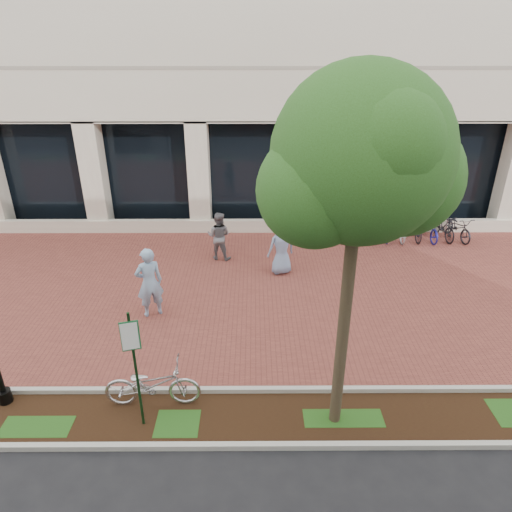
{
  "coord_description": "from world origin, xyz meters",
  "views": [
    {
      "loc": [
        0.08,
        -12.12,
        6.97
      ],
      "look_at": [
        0.14,
        -0.8,
        1.5
      ],
      "focal_mm": 32.0,
      "sensor_mm": 36.0,
      "label": 1
    }
  ],
  "objects_px": {
    "parking_sign": "(134,358)",
    "locked_bicycle": "(152,384)",
    "pedestrian_left": "(149,283)",
    "pedestrian_mid": "(219,236)",
    "pedestrian_right": "(281,247)",
    "street_tree": "(362,167)",
    "bike_rack_cluster": "(414,227)",
    "bollard": "(419,225)"
  },
  "relations": [
    {
      "from": "parking_sign",
      "to": "locked_bicycle",
      "type": "relative_size",
      "value": 1.32
    },
    {
      "from": "parking_sign",
      "to": "pedestrian_left",
      "type": "bearing_deg",
      "value": 83.29
    },
    {
      "from": "parking_sign",
      "to": "pedestrian_mid",
      "type": "xyz_separation_m",
      "value": [
        1.02,
        7.52,
        -0.81
      ]
    },
    {
      "from": "pedestrian_mid",
      "to": "pedestrian_right",
      "type": "height_order",
      "value": "pedestrian_right"
    },
    {
      "from": "street_tree",
      "to": "bike_rack_cluster",
      "type": "xyz_separation_m",
      "value": [
        4.4,
        9.08,
        -4.69
      ]
    },
    {
      "from": "street_tree",
      "to": "bike_rack_cluster",
      "type": "height_order",
      "value": "street_tree"
    },
    {
      "from": "pedestrian_right",
      "to": "parking_sign",
      "type": "bearing_deg",
      "value": 43.94
    },
    {
      "from": "locked_bicycle",
      "to": "pedestrian_left",
      "type": "relative_size",
      "value": 0.98
    },
    {
      "from": "street_tree",
      "to": "pedestrian_left",
      "type": "xyz_separation_m",
      "value": [
        -4.47,
        3.85,
        -4.16
      ]
    },
    {
      "from": "parking_sign",
      "to": "pedestrian_right",
      "type": "xyz_separation_m",
      "value": [
        3.08,
        6.46,
        -0.74
      ]
    },
    {
      "from": "parking_sign",
      "to": "locked_bicycle",
      "type": "distance_m",
      "value": 1.27
    },
    {
      "from": "pedestrian_left",
      "to": "locked_bicycle",
      "type": "bearing_deg",
      "value": 76.14
    },
    {
      "from": "street_tree",
      "to": "pedestrian_mid",
      "type": "bearing_deg",
      "value": 111.11
    },
    {
      "from": "bollard",
      "to": "pedestrian_left",
      "type": "bearing_deg",
      "value": -149.3
    },
    {
      "from": "bollard",
      "to": "bike_rack_cluster",
      "type": "xyz_separation_m",
      "value": [
        -0.24,
        -0.18,
        0.02
      ]
    },
    {
      "from": "pedestrian_right",
      "to": "bollard",
      "type": "distance_m",
      "value": 6.19
    },
    {
      "from": "pedestrian_left",
      "to": "pedestrian_right",
      "type": "xyz_separation_m",
      "value": [
        3.69,
        2.48,
        -0.1
      ]
    },
    {
      "from": "parking_sign",
      "to": "pedestrian_mid",
      "type": "height_order",
      "value": "parking_sign"
    },
    {
      "from": "street_tree",
      "to": "bollard",
      "type": "height_order",
      "value": "street_tree"
    },
    {
      "from": "pedestrian_mid",
      "to": "bollard",
      "type": "xyz_separation_m",
      "value": [
        7.5,
        1.88,
        -0.39
      ]
    },
    {
      "from": "pedestrian_mid",
      "to": "street_tree",
      "type": "bearing_deg",
      "value": 125.18
    },
    {
      "from": "locked_bicycle",
      "to": "street_tree",
      "type": "bearing_deg",
      "value": -98.16
    },
    {
      "from": "locked_bicycle",
      "to": "bike_rack_cluster",
      "type": "relative_size",
      "value": 0.47
    },
    {
      "from": "locked_bicycle",
      "to": "bollard",
      "type": "bearing_deg",
      "value": -45.13
    },
    {
      "from": "locked_bicycle",
      "to": "bollard",
      "type": "relative_size",
      "value": 2.22
    },
    {
      "from": "locked_bicycle",
      "to": "pedestrian_left",
      "type": "xyz_separation_m",
      "value": [
        -0.72,
        3.41,
        0.49
      ]
    },
    {
      "from": "parking_sign",
      "to": "bollard",
      "type": "height_order",
      "value": "parking_sign"
    },
    {
      "from": "street_tree",
      "to": "pedestrian_mid",
      "type": "relative_size",
      "value": 4.0
    },
    {
      "from": "pedestrian_left",
      "to": "bike_rack_cluster",
      "type": "height_order",
      "value": "pedestrian_left"
    },
    {
      "from": "pedestrian_mid",
      "to": "bollard",
      "type": "distance_m",
      "value": 7.74
    },
    {
      "from": "locked_bicycle",
      "to": "bike_rack_cluster",
      "type": "xyz_separation_m",
      "value": [
        8.16,
        8.64,
        -0.04
      ]
    },
    {
      "from": "parking_sign",
      "to": "bike_rack_cluster",
      "type": "xyz_separation_m",
      "value": [
        8.27,
        9.21,
        -1.17
      ]
    },
    {
      "from": "pedestrian_left",
      "to": "pedestrian_mid",
      "type": "distance_m",
      "value": 3.89
    },
    {
      "from": "pedestrian_left",
      "to": "pedestrian_right",
      "type": "height_order",
      "value": "pedestrian_left"
    },
    {
      "from": "pedestrian_right",
      "to": "bollard",
      "type": "bearing_deg",
      "value": -172.18
    },
    {
      "from": "parking_sign",
      "to": "bike_rack_cluster",
      "type": "height_order",
      "value": "parking_sign"
    },
    {
      "from": "pedestrian_right",
      "to": "pedestrian_mid",
      "type": "bearing_deg",
      "value": -47.63
    },
    {
      "from": "locked_bicycle",
      "to": "pedestrian_left",
      "type": "distance_m",
      "value": 3.52
    },
    {
      "from": "street_tree",
      "to": "locked_bicycle",
      "type": "relative_size",
      "value": 3.41
    },
    {
      "from": "pedestrian_mid",
      "to": "bollard",
      "type": "bearing_deg",
      "value": -151.87
    },
    {
      "from": "parking_sign",
      "to": "bollard",
      "type": "relative_size",
      "value": 2.93
    },
    {
      "from": "parking_sign",
      "to": "bike_rack_cluster",
      "type": "relative_size",
      "value": 0.63
    }
  ]
}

